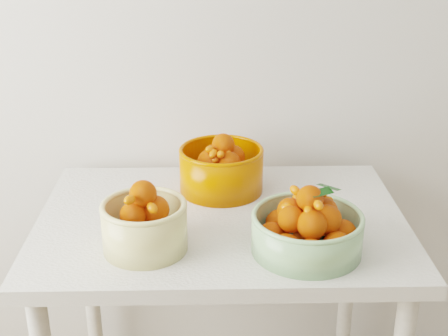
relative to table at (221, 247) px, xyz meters
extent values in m
cube|color=silver|center=(0.00, 0.00, 0.08)|extent=(1.00, 0.70, 0.04)
cylinder|color=silver|center=(-0.44, 0.29, -0.30)|extent=(0.05, 0.05, 0.71)
cylinder|color=silver|center=(0.44, 0.29, -0.30)|extent=(0.05, 0.05, 0.71)
cylinder|color=#DDCB84|center=(-0.19, -0.17, 0.16)|extent=(0.25, 0.25, 0.12)
torus|color=#DDCB84|center=(-0.19, -0.17, 0.21)|extent=(0.26, 0.26, 0.01)
sphere|color=#D1660C|center=(-0.14, -0.17, 0.14)|extent=(0.07, 0.07, 0.07)
sphere|color=#D1660C|center=(-0.19, -0.12, 0.14)|extent=(0.07, 0.07, 0.07)
sphere|color=#FB4100|center=(-0.24, -0.17, 0.14)|extent=(0.07, 0.07, 0.07)
sphere|color=#FB4100|center=(-0.19, -0.22, 0.14)|extent=(0.07, 0.07, 0.07)
sphere|color=#FB4100|center=(-0.19, -0.17, 0.14)|extent=(0.07, 0.07, 0.07)
sphere|color=#FB4100|center=(-0.16, -0.16, 0.20)|extent=(0.07, 0.07, 0.07)
sphere|color=#FB4100|center=(-0.22, -0.18, 0.20)|extent=(0.06, 0.06, 0.06)
sphere|color=#FB4100|center=(-0.19, -0.16, 0.24)|extent=(0.07, 0.07, 0.07)
ellipsoid|color=#F55109|center=(-0.22, -0.21, 0.25)|extent=(0.04, 0.04, 0.03)
ellipsoid|color=#F55109|center=(-0.17, -0.20, 0.22)|extent=(0.04, 0.05, 0.03)
ellipsoid|color=#F55109|center=(-0.19, -0.17, 0.24)|extent=(0.04, 0.04, 0.04)
cylinder|color=#8FBB83|center=(0.21, -0.19, 0.14)|extent=(0.31, 0.31, 0.09)
torus|color=#8FBB83|center=(0.21, -0.19, 0.19)|extent=(0.31, 0.31, 0.01)
sphere|color=#FB4100|center=(0.29, -0.19, 0.14)|extent=(0.07, 0.07, 0.07)
sphere|color=#FB4100|center=(0.27, -0.13, 0.14)|extent=(0.07, 0.07, 0.07)
sphere|color=#FB4100|center=(0.21, -0.10, 0.14)|extent=(0.07, 0.07, 0.07)
sphere|color=#FB4100|center=(0.14, -0.13, 0.14)|extent=(0.07, 0.07, 0.07)
sphere|color=#FB4100|center=(0.12, -0.19, 0.14)|extent=(0.07, 0.07, 0.07)
sphere|color=#FB4100|center=(0.15, -0.25, 0.14)|extent=(0.07, 0.07, 0.07)
sphere|color=#FB4100|center=(0.20, -0.27, 0.14)|extent=(0.07, 0.07, 0.07)
sphere|color=#FB4100|center=(0.27, -0.25, 0.14)|extent=(0.07, 0.07, 0.07)
sphere|color=#FB4100|center=(0.21, -0.19, 0.14)|extent=(0.07, 0.07, 0.07)
sphere|color=#FB4100|center=(0.25, -0.17, 0.19)|extent=(0.07, 0.07, 0.07)
sphere|color=#FB4100|center=(0.21, -0.14, 0.19)|extent=(0.06, 0.06, 0.06)
sphere|color=#FB4100|center=(0.16, -0.16, 0.19)|extent=(0.06, 0.06, 0.06)
sphere|color=#FB4100|center=(0.16, -0.21, 0.19)|extent=(0.06, 0.06, 0.06)
sphere|color=#FB4100|center=(0.21, -0.23, 0.19)|extent=(0.07, 0.07, 0.07)
sphere|color=#FB4100|center=(0.25, -0.21, 0.19)|extent=(0.07, 0.07, 0.07)
sphere|color=#FB4100|center=(0.21, -0.19, 0.24)|extent=(0.07, 0.07, 0.07)
ellipsoid|color=#F55109|center=(0.21, -0.18, 0.22)|extent=(0.04, 0.04, 0.03)
ellipsoid|color=#F55109|center=(0.26, -0.15, 0.21)|extent=(0.04, 0.04, 0.04)
ellipsoid|color=#F55109|center=(0.15, -0.18, 0.21)|extent=(0.04, 0.03, 0.03)
ellipsoid|color=#F55109|center=(0.21, -0.18, 0.23)|extent=(0.04, 0.04, 0.03)
ellipsoid|color=#F55109|center=(0.21, -0.21, 0.21)|extent=(0.03, 0.04, 0.04)
ellipsoid|color=#F55109|center=(0.25, -0.14, 0.23)|extent=(0.04, 0.04, 0.03)
ellipsoid|color=#F55109|center=(0.22, -0.24, 0.25)|extent=(0.03, 0.04, 0.03)
ellipsoid|color=#F55109|center=(0.22, -0.19, 0.24)|extent=(0.04, 0.03, 0.03)
ellipsoid|color=#F55109|center=(0.21, -0.12, 0.23)|extent=(0.03, 0.04, 0.03)
ellipsoid|color=#F55109|center=(0.19, -0.19, 0.24)|extent=(0.04, 0.03, 0.03)
ellipsoid|color=#F55109|center=(0.20, -0.22, 0.22)|extent=(0.03, 0.04, 0.03)
ellipsoid|color=#F55109|center=(0.19, -0.13, 0.21)|extent=(0.03, 0.04, 0.03)
ellipsoid|color=#F55109|center=(0.18, -0.15, 0.24)|extent=(0.04, 0.04, 0.03)
ellipsoid|color=#F55109|center=(0.21, -0.19, 0.21)|extent=(0.04, 0.03, 0.03)
ellipsoid|color=#F55109|center=(0.23, -0.17, 0.23)|extent=(0.04, 0.04, 0.03)
ellipsoid|color=#F55109|center=(0.19, -0.13, 0.21)|extent=(0.04, 0.04, 0.04)
cylinder|color=#CA4B00|center=(0.00, 0.17, 0.16)|extent=(0.29, 0.29, 0.13)
torus|color=#CA4B00|center=(0.00, 0.17, 0.22)|extent=(0.29, 0.29, 0.01)
sphere|color=#D1660C|center=(0.08, 0.18, 0.14)|extent=(0.06, 0.06, 0.06)
sphere|color=#D1660C|center=(0.04, 0.24, 0.14)|extent=(0.06, 0.06, 0.06)
sphere|color=#FB4100|center=(-0.03, 0.24, 0.14)|extent=(0.07, 0.07, 0.07)
sphere|color=#FB4100|center=(-0.07, 0.17, 0.14)|extent=(0.07, 0.07, 0.07)
sphere|color=#FB4100|center=(-0.04, 0.11, 0.14)|extent=(0.07, 0.07, 0.07)
sphere|color=#FB4100|center=(0.04, 0.11, 0.14)|extent=(0.08, 0.08, 0.08)
sphere|color=#FB4100|center=(0.00, 0.17, 0.14)|extent=(0.07, 0.07, 0.07)
sphere|color=#FB4100|center=(0.04, 0.19, 0.20)|extent=(0.07, 0.07, 0.07)
sphere|color=#FB4100|center=(-0.02, 0.21, 0.20)|extent=(0.06, 0.06, 0.06)
sphere|color=#FB4100|center=(-0.03, 0.15, 0.20)|extent=(0.07, 0.07, 0.07)
sphere|color=#FB4100|center=(0.03, 0.14, 0.20)|extent=(0.07, 0.07, 0.07)
sphere|color=#FB4100|center=(0.01, 0.17, 0.24)|extent=(0.07, 0.07, 0.07)
ellipsoid|color=#F55109|center=(0.00, 0.14, 0.22)|extent=(0.03, 0.04, 0.03)
ellipsoid|color=#F55109|center=(0.00, 0.17, 0.22)|extent=(0.04, 0.04, 0.03)
ellipsoid|color=#F55109|center=(0.01, 0.18, 0.23)|extent=(0.04, 0.04, 0.04)
ellipsoid|color=#F55109|center=(0.00, 0.16, 0.24)|extent=(0.04, 0.04, 0.04)
ellipsoid|color=#F55109|center=(0.00, 0.19, 0.23)|extent=(0.03, 0.04, 0.04)
ellipsoid|color=#F55109|center=(0.00, 0.19, 0.25)|extent=(0.03, 0.04, 0.03)
ellipsoid|color=#F55109|center=(0.01, 0.19, 0.24)|extent=(0.04, 0.04, 0.03)
ellipsoid|color=#F55109|center=(0.02, 0.15, 0.23)|extent=(0.04, 0.04, 0.03)
ellipsoid|color=#F55109|center=(-0.01, 0.13, 0.22)|extent=(0.04, 0.04, 0.04)
ellipsoid|color=#F55109|center=(0.00, 0.12, 0.23)|extent=(0.03, 0.04, 0.03)
ellipsoid|color=#F55109|center=(-0.03, 0.14, 0.24)|extent=(0.05, 0.04, 0.04)
ellipsoid|color=#F55109|center=(-0.02, 0.12, 0.23)|extent=(0.04, 0.04, 0.03)
ellipsoid|color=#F55109|center=(0.02, 0.18, 0.21)|extent=(0.04, 0.03, 0.04)
camera|label=1|loc=(-0.03, -1.52, 0.88)|focal=50.00mm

